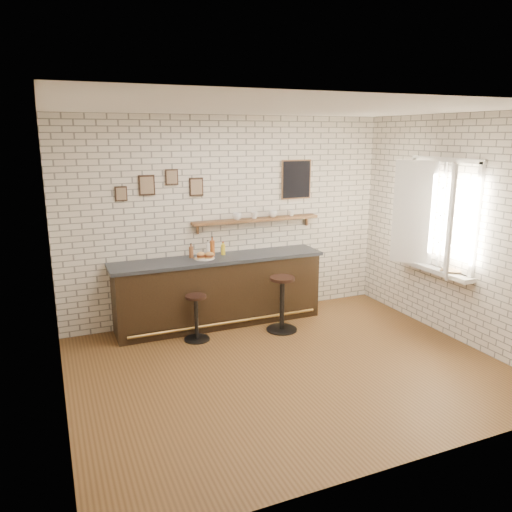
% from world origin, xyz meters
% --- Properties ---
extents(ground, '(5.00, 5.00, 0.00)m').
position_xyz_m(ground, '(0.00, 0.00, 0.00)').
color(ground, brown).
rests_on(ground, ground).
extents(bar_counter, '(3.10, 0.65, 1.01)m').
position_xyz_m(bar_counter, '(-0.28, 1.70, 0.51)').
color(bar_counter, black).
rests_on(bar_counter, ground).
extents(sandwich_plate, '(0.28, 0.28, 0.01)m').
position_xyz_m(sandwich_plate, '(-0.49, 1.69, 1.02)').
color(sandwich_plate, white).
rests_on(sandwich_plate, bar_counter).
extents(ciabatta_sandwich, '(0.25, 0.17, 0.08)m').
position_xyz_m(ciabatta_sandwich, '(-0.48, 1.69, 1.06)').
color(ciabatta_sandwich, tan).
rests_on(ciabatta_sandwich, sandwich_plate).
extents(potato_chips, '(0.25, 0.18, 0.00)m').
position_xyz_m(potato_chips, '(-0.51, 1.69, 1.02)').
color(potato_chips, '#C39444').
rests_on(potato_chips, sandwich_plate).
extents(bitters_bottle_brown, '(0.06, 0.06, 0.21)m').
position_xyz_m(bitters_bottle_brown, '(-0.65, 1.82, 1.10)').
color(bitters_bottle_brown, brown).
rests_on(bitters_bottle_brown, bar_counter).
extents(bitters_bottle_white, '(0.06, 0.06, 0.24)m').
position_xyz_m(bitters_bottle_white, '(-0.40, 1.82, 1.11)').
color(bitters_bottle_white, silver).
rests_on(bitters_bottle_white, bar_counter).
extents(bitters_bottle_amber, '(0.07, 0.07, 0.29)m').
position_xyz_m(bitters_bottle_amber, '(-0.33, 1.82, 1.13)').
color(bitters_bottle_amber, '#954718').
rests_on(bitters_bottle_amber, bar_counter).
extents(condiment_bottle_yellow, '(0.06, 0.06, 0.19)m').
position_xyz_m(condiment_bottle_yellow, '(-0.16, 1.82, 1.09)').
color(condiment_bottle_yellow, yellow).
rests_on(condiment_bottle_yellow, bar_counter).
extents(bar_stool_left, '(0.35, 0.35, 0.63)m').
position_xyz_m(bar_stool_left, '(-0.76, 1.24, 0.34)').
color(bar_stool_left, black).
rests_on(bar_stool_left, ground).
extents(bar_stool_right, '(0.46, 0.46, 0.79)m').
position_xyz_m(bar_stool_right, '(0.45, 1.10, 0.42)').
color(bar_stool_right, black).
rests_on(bar_stool_right, ground).
extents(wall_shelf, '(2.00, 0.18, 0.18)m').
position_xyz_m(wall_shelf, '(0.40, 1.90, 1.48)').
color(wall_shelf, brown).
rests_on(wall_shelf, ground).
extents(shelf_cup_a, '(0.18, 0.18, 0.10)m').
position_xyz_m(shelf_cup_a, '(0.09, 1.90, 1.55)').
color(shelf_cup_a, white).
rests_on(shelf_cup_a, wall_shelf).
extents(shelf_cup_b, '(0.16, 0.16, 0.10)m').
position_xyz_m(shelf_cup_b, '(0.36, 1.90, 1.55)').
color(shelf_cup_b, white).
rests_on(shelf_cup_b, wall_shelf).
extents(shelf_cup_c, '(0.18, 0.18, 0.10)m').
position_xyz_m(shelf_cup_c, '(0.67, 1.90, 1.55)').
color(shelf_cup_c, white).
rests_on(shelf_cup_c, wall_shelf).
extents(shelf_cup_d, '(0.10, 0.10, 0.08)m').
position_xyz_m(shelf_cup_d, '(0.99, 1.90, 1.54)').
color(shelf_cup_d, white).
rests_on(shelf_cup_d, wall_shelf).
extents(back_wall_decor, '(2.96, 0.02, 0.56)m').
position_xyz_m(back_wall_decor, '(0.23, 1.98, 2.05)').
color(back_wall_decor, black).
rests_on(back_wall_decor, ground).
extents(window_sill, '(0.20, 1.35, 0.06)m').
position_xyz_m(window_sill, '(2.40, 0.30, 0.90)').
color(window_sill, white).
rests_on(window_sill, ground).
extents(casement_window, '(0.40, 1.30, 1.56)m').
position_xyz_m(casement_window, '(2.36, 0.30, 1.65)').
color(casement_window, white).
rests_on(casement_window, ground).
extents(book_lower, '(0.23, 0.24, 0.02)m').
position_xyz_m(book_lower, '(2.38, 0.02, 0.94)').
color(book_lower, tan).
rests_on(book_lower, window_sill).
extents(book_upper, '(0.26, 0.28, 0.02)m').
position_xyz_m(book_upper, '(2.38, 0.02, 0.96)').
color(book_upper, tan).
rests_on(book_upper, book_lower).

